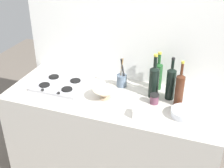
# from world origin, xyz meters

# --- Properties ---
(counter_block) EXTENTS (1.80, 0.70, 0.90)m
(counter_block) POSITION_xyz_m (0.00, 0.00, 0.45)
(counter_block) COLOR beige
(counter_block) RESTS_ON ground
(backsplash_panel) EXTENTS (1.90, 0.06, 2.50)m
(backsplash_panel) POSITION_xyz_m (0.00, 0.38, 1.25)
(backsplash_panel) COLOR white
(backsplash_panel) RESTS_ON ground
(stovetop_hob) EXTENTS (0.44, 0.36, 0.04)m
(stovetop_hob) POSITION_xyz_m (-0.50, 0.02, 0.91)
(stovetop_hob) COLOR #B2B2B7
(stovetop_hob) RESTS_ON counter_block
(plate_stack) EXTENTS (0.21, 0.21, 0.06)m
(plate_stack) POSITION_xyz_m (0.61, -0.08, 0.93)
(plate_stack) COLOR white
(plate_stack) RESTS_ON counter_block
(wine_bottle_leftmost) EXTENTS (0.07, 0.07, 0.38)m
(wine_bottle_leftmost) POSITION_xyz_m (0.53, 0.06, 1.04)
(wine_bottle_leftmost) COLOR #472314
(wine_bottle_leftmost) RESTS_ON counter_block
(wine_bottle_mid_left) EXTENTS (0.07, 0.07, 0.34)m
(wine_bottle_mid_left) POSITION_xyz_m (0.32, 0.26, 1.03)
(wine_bottle_mid_left) COLOR #19471E
(wine_bottle_mid_left) RESTS_ON counter_block
(wine_bottle_mid_right) EXTENTS (0.08, 0.08, 0.38)m
(wine_bottle_mid_right) POSITION_xyz_m (0.32, 0.12, 1.05)
(wine_bottle_mid_right) COLOR black
(wine_bottle_mid_right) RESTS_ON counter_block
(wine_bottle_rightmost) EXTENTS (0.08, 0.08, 0.36)m
(wine_bottle_rightmost) POSITION_xyz_m (0.45, 0.14, 1.04)
(wine_bottle_rightmost) COLOR black
(wine_bottle_rightmost) RESTS_ON counter_block
(mixing_bowl) EXTENTS (0.20, 0.20, 0.09)m
(mixing_bowl) POSITION_xyz_m (-0.04, -0.05, 0.95)
(mixing_bowl) COLOR beige
(mixing_bowl) RESTS_ON counter_block
(butter_dish) EXTENTS (0.17, 0.11, 0.07)m
(butter_dish) POSITION_xyz_m (0.33, -0.20, 0.93)
(butter_dish) COLOR white
(butter_dish) RESTS_ON counter_block
(utensil_crock) EXTENTS (0.09, 0.09, 0.28)m
(utensil_crock) POSITION_xyz_m (0.02, 0.20, 0.97)
(utensil_crock) COLOR slate
(utensil_crock) RESTS_ON counter_block
(condiment_jar_front) EXTENTS (0.07, 0.07, 0.08)m
(condiment_jar_front) POSITION_xyz_m (0.35, 0.02, 0.94)
(condiment_jar_front) COLOR #66384C
(condiment_jar_front) RESTS_ON counter_block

